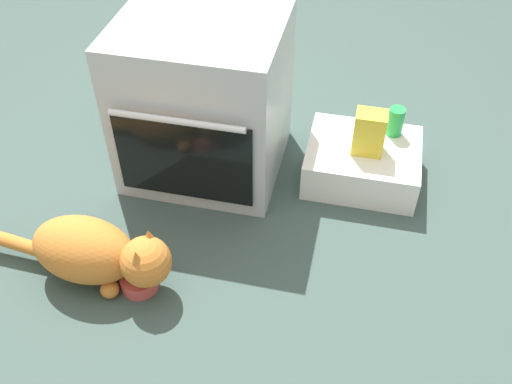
{
  "coord_description": "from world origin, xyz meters",
  "views": [
    {
      "loc": [
        0.54,
        -1.44,
        1.63
      ],
      "look_at": [
        0.22,
        -0.03,
        0.25
      ],
      "focal_mm": 40.66,
      "sensor_mm": 36.0,
      "label": 1
    }
  ],
  "objects_px": {
    "food_bowl": "(139,280)",
    "snack_bag": "(369,133)",
    "oven": "(204,99)",
    "cat": "(95,252)",
    "pantry_cabinet": "(362,162)",
    "soda_can": "(396,121)"
  },
  "relations": [
    {
      "from": "pantry_cabinet",
      "to": "soda_can",
      "type": "xyz_separation_m",
      "value": [
        0.11,
        0.11,
        0.14
      ]
    },
    {
      "from": "soda_can",
      "to": "pantry_cabinet",
      "type": "bearing_deg",
      "value": -133.12
    },
    {
      "from": "food_bowl",
      "to": "cat",
      "type": "bearing_deg",
      "value": 175.91
    },
    {
      "from": "pantry_cabinet",
      "to": "snack_bag",
      "type": "distance_m",
      "value": 0.17
    },
    {
      "from": "oven",
      "to": "pantry_cabinet",
      "type": "relative_size",
      "value": 1.45
    },
    {
      "from": "cat",
      "to": "snack_bag",
      "type": "bearing_deg",
      "value": 43.83
    },
    {
      "from": "pantry_cabinet",
      "to": "snack_bag",
      "type": "xyz_separation_m",
      "value": [
        0.01,
        -0.02,
        0.17
      ]
    },
    {
      "from": "food_bowl",
      "to": "soda_can",
      "type": "relative_size",
      "value": 1.09
    },
    {
      "from": "cat",
      "to": "snack_bag",
      "type": "relative_size",
      "value": 4.37
    },
    {
      "from": "food_bowl",
      "to": "snack_bag",
      "type": "xyz_separation_m",
      "value": [
        0.7,
        0.72,
        0.22
      ]
    },
    {
      "from": "cat",
      "to": "soda_can",
      "type": "height_order",
      "value": "soda_can"
    },
    {
      "from": "snack_bag",
      "to": "food_bowl",
      "type": "bearing_deg",
      "value": -134.39
    },
    {
      "from": "food_bowl",
      "to": "snack_bag",
      "type": "relative_size",
      "value": 0.72
    },
    {
      "from": "food_bowl",
      "to": "soda_can",
      "type": "distance_m",
      "value": 1.18
    },
    {
      "from": "food_bowl",
      "to": "soda_can",
      "type": "height_order",
      "value": "soda_can"
    },
    {
      "from": "oven",
      "to": "snack_bag",
      "type": "bearing_deg",
      "value": 2.31
    },
    {
      "from": "pantry_cabinet",
      "to": "soda_can",
      "type": "relative_size",
      "value": 3.75
    },
    {
      "from": "oven",
      "to": "pantry_cabinet",
      "type": "bearing_deg",
      "value": 4.35
    },
    {
      "from": "pantry_cabinet",
      "to": "snack_bag",
      "type": "relative_size",
      "value": 2.5
    },
    {
      "from": "soda_can",
      "to": "cat",
      "type": "bearing_deg",
      "value": -138.34
    },
    {
      "from": "food_bowl",
      "to": "cat",
      "type": "distance_m",
      "value": 0.18
    },
    {
      "from": "oven",
      "to": "cat",
      "type": "height_order",
      "value": "oven"
    }
  ]
}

